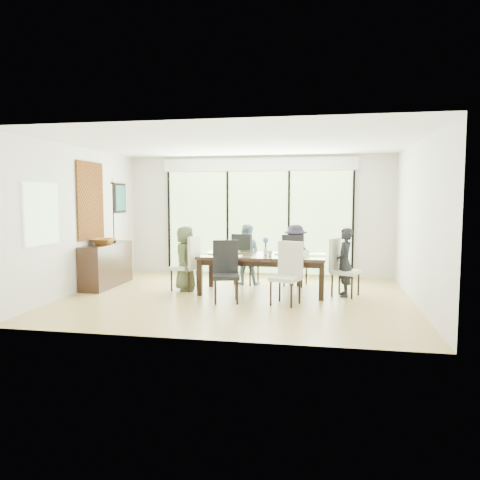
% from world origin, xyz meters
% --- Properties ---
extents(floor, '(6.00, 5.00, 0.01)m').
position_xyz_m(floor, '(0.00, 0.00, -0.01)').
color(floor, olive).
rests_on(floor, ground).
extents(ceiling, '(6.00, 5.00, 0.01)m').
position_xyz_m(ceiling, '(0.00, 0.00, 2.71)').
color(ceiling, white).
rests_on(ceiling, wall_back).
extents(wall_back, '(6.00, 0.02, 2.70)m').
position_xyz_m(wall_back, '(0.00, 2.51, 1.35)').
color(wall_back, silver).
rests_on(wall_back, floor).
extents(wall_front, '(6.00, 0.02, 2.70)m').
position_xyz_m(wall_front, '(0.00, -2.51, 1.35)').
color(wall_front, silver).
rests_on(wall_front, floor).
extents(wall_left, '(0.02, 5.00, 2.70)m').
position_xyz_m(wall_left, '(-3.01, 0.00, 1.35)').
color(wall_left, silver).
rests_on(wall_left, floor).
extents(wall_right, '(0.02, 5.00, 2.70)m').
position_xyz_m(wall_right, '(3.01, 0.00, 1.35)').
color(wall_right, silver).
rests_on(wall_right, floor).
extents(glass_doors, '(4.20, 0.02, 2.30)m').
position_xyz_m(glass_doors, '(0.00, 2.47, 1.20)').
color(glass_doors, '#598C3F').
rests_on(glass_doors, wall_back).
extents(blinds_header, '(4.40, 0.06, 0.28)m').
position_xyz_m(blinds_header, '(0.00, 2.46, 2.50)').
color(blinds_header, white).
rests_on(blinds_header, wall_back).
extents(mullion_a, '(0.05, 0.04, 2.30)m').
position_xyz_m(mullion_a, '(-2.10, 2.46, 1.20)').
color(mullion_a, black).
rests_on(mullion_a, wall_back).
extents(mullion_b, '(0.05, 0.04, 2.30)m').
position_xyz_m(mullion_b, '(-0.70, 2.46, 1.20)').
color(mullion_b, black).
rests_on(mullion_b, wall_back).
extents(mullion_c, '(0.05, 0.04, 2.30)m').
position_xyz_m(mullion_c, '(0.70, 2.46, 1.20)').
color(mullion_c, black).
rests_on(mullion_c, wall_back).
extents(mullion_d, '(0.05, 0.04, 2.30)m').
position_xyz_m(mullion_d, '(2.10, 2.46, 1.20)').
color(mullion_d, black).
rests_on(mullion_d, wall_back).
extents(side_window, '(0.02, 0.90, 1.00)m').
position_xyz_m(side_window, '(-2.97, -1.20, 1.50)').
color(side_window, '#8CAD7F').
rests_on(side_window, wall_left).
extents(deck, '(6.00, 1.80, 0.10)m').
position_xyz_m(deck, '(0.00, 3.40, -0.05)').
color(deck, brown).
rests_on(deck, ground).
extents(rail_top, '(6.00, 0.08, 0.06)m').
position_xyz_m(rail_top, '(0.00, 4.20, 0.55)').
color(rail_top, '#4E3021').
rests_on(rail_top, deck).
extents(foliage_left, '(3.20, 3.20, 3.20)m').
position_xyz_m(foliage_left, '(-1.80, 5.20, 1.44)').
color(foliage_left, '#14380F').
rests_on(foliage_left, ground).
extents(foliage_mid, '(4.00, 4.00, 4.00)m').
position_xyz_m(foliage_mid, '(0.40, 5.80, 1.80)').
color(foliage_mid, '#14380F').
rests_on(foliage_mid, ground).
extents(foliage_right, '(2.80, 2.80, 2.80)m').
position_xyz_m(foliage_right, '(2.20, 5.00, 1.26)').
color(foliage_right, '#14380F').
rests_on(foliage_right, ground).
extents(foliage_far, '(3.60, 3.60, 3.60)m').
position_xyz_m(foliage_far, '(-0.60, 6.50, 1.62)').
color(foliage_far, '#14380F').
rests_on(foliage_far, ground).
extents(table_top, '(2.28, 1.05, 0.06)m').
position_xyz_m(table_top, '(0.38, 0.47, 0.68)').
color(table_top, black).
rests_on(table_top, floor).
extents(table_apron, '(2.09, 0.86, 0.10)m').
position_xyz_m(table_apron, '(0.38, 0.47, 0.60)').
color(table_apron, black).
rests_on(table_apron, floor).
extents(table_leg_fl, '(0.09, 0.09, 0.66)m').
position_xyz_m(table_leg_fl, '(-0.70, 0.04, 0.33)').
color(table_leg_fl, black).
rests_on(table_leg_fl, floor).
extents(table_leg_fr, '(0.09, 0.09, 0.66)m').
position_xyz_m(table_leg_fr, '(1.46, 0.04, 0.33)').
color(table_leg_fr, black).
rests_on(table_leg_fr, floor).
extents(table_leg_bl, '(0.09, 0.09, 0.66)m').
position_xyz_m(table_leg_bl, '(-0.70, 0.90, 0.33)').
color(table_leg_bl, black).
rests_on(table_leg_bl, floor).
extents(table_leg_br, '(0.09, 0.09, 0.66)m').
position_xyz_m(table_leg_br, '(1.46, 0.90, 0.33)').
color(table_leg_br, black).
rests_on(table_leg_br, floor).
extents(chair_left_end, '(0.50, 0.50, 1.05)m').
position_xyz_m(chair_left_end, '(-1.12, 0.47, 0.52)').
color(chair_left_end, silver).
rests_on(chair_left_end, floor).
extents(chair_right_end, '(0.57, 0.57, 1.05)m').
position_xyz_m(chair_right_end, '(1.88, 0.47, 0.52)').
color(chair_right_end, silver).
rests_on(chair_right_end, floor).
extents(chair_far_left, '(0.55, 0.55, 1.05)m').
position_xyz_m(chair_far_left, '(-0.07, 1.32, 0.52)').
color(chair_far_left, black).
rests_on(chair_far_left, floor).
extents(chair_far_right, '(0.52, 0.52, 1.05)m').
position_xyz_m(chair_far_right, '(0.93, 1.32, 0.52)').
color(chair_far_right, black).
rests_on(chair_far_right, floor).
extents(chair_near_left, '(0.53, 0.53, 1.05)m').
position_xyz_m(chair_near_left, '(-0.12, -0.40, 0.52)').
color(chair_near_left, black).
rests_on(chair_near_left, floor).
extents(chair_near_right, '(0.55, 0.55, 1.05)m').
position_xyz_m(chair_near_right, '(0.88, -0.40, 0.52)').
color(chair_near_right, beige).
rests_on(chair_near_right, floor).
extents(person_left_end, '(0.43, 0.61, 1.23)m').
position_xyz_m(person_left_end, '(-1.10, 0.47, 0.61)').
color(person_left_end, '#444D33').
rests_on(person_left_end, floor).
extents(person_right_end, '(0.43, 0.61, 1.23)m').
position_xyz_m(person_right_end, '(1.86, 0.47, 0.61)').
color(person_right_end, black).
rests_on(person_right_end, floor).
extents(person_far_left, '(0.59, 0.38, 1.23)m').
position_xyz_m(person_far_left, '(-0.07, 1.30, 0.61)').
color(person_far_left, '#7899AD').
rests_on(person_far_left, floor).
extents(person_far_right, '(0.58, 0.37, 1.23)m').
position_xyz_m(person_far_right, '(0.93, 1.30, 0.61)').
color(person_far_right, black).
rests_on(person_far_right, floor).
extents(placemat_left, '(0.42, 0.30, 0.01)m').
position_xyz_m(placemat_left, '(-0.57, 0.47, 0.72)').
color(placemat_left, '#8DAC3D').
rests_on(placemat_left, table_top).
extents(placemat_right, '(0.42, 0.30, 0.01)m').
position_xyz_m(placemat_right, '(1.33, 0.47, 0.72)').
color(placemat_right, '#8FB440').
rests_on(placemat_right, table_top).
extents(placemat_far_l, '(0.42, 0.30, 0.01)m').
position_xyz_m(placemat_far_l, '(-0.07, 0.87, 0.72)').
color(placemat_far_l, olive).
rests_on(placemat_far_l, table_top).
extents(placemat_far_r, '(0.42, 0.30, 0.01)m').
position_xyz_m(placemat_far_r, '(0.93, 0.87, 0.72)').
color(placemat_far_r, '#98C144').
rests_on(placemat_far_r, table_top).
extents(placemat_paper, '(0.42, 0.30, 0.01)m').
position_xyz_m(placemat_paper, '(-0.17, 0.17, 0.72)').
color(placemat_paper, white).
rests_on(placemat_paper, table_top).
extents(tablet_far_l, '(0.25, 0.17, 0.01)m').
position_xyz_m(tablet_far_l, '(0.03, 0.82, 0.72)').
color(tablet_far_l, black).
rests_on(tablet_far_l, table_top).
extents(tablet_far_r, '(0.23, 0.16, 0.01)m').
position_xyz_m(tablet_far_r, '(0.88, 0.82, 0.72)').
color(tablet_far_r, black).
rests_on(tablet_far_r, table_top).
extents(papers, '(0.29, 0.21, 0.00)m').
position_xyz_m(papers, '(1.08, 0.42, 0.72)').
color(papers, white).
rests_on(papers, table_top).
extents(platter_base, '(0.25, 0.25, 0.02)m').
position_xyz_m(platter_base, '(-0.17, 0.17, 0.73)').
color(platter_base, white).
rests_on(platter_base, table_top).
extents(platter_snacks, '(0.19, 0.19, 0.01)m').
position_xyz_m(platter_snacks, '(-0.17, 0.17, 0.75)').
color(platter_snacks, '#C35617').
rests_on(platter_snacks, table_top).
extents(vase, '(0.08, 0.08, 0.11)m').
position_xyz_m(vase, '(0.43, 0.52, 0.77)').
color(vase, silver).
rests_on(vase, table_top).
extents(hyacinth_stems, '(0.04, 0.04, 0.15)m').
position_xyz_m(hyacinth_stems, '(0.43, 0.52, 0.88)').
color(hyacinth_stems, '#337226').
rests_on(hyacinth_stems, table_top).
extents(hyacinth_blooms, '(0.10, 0.10, 0.10)m').
position_xyz_m(hyacinth_blooms, '(0.43, 0.52, 0.98)').
color(hyacinth_blooms, '#5D4FC6').
rests_on(hyacinth_blooms, table_top).
extents(laptop, '(0.35, 0.27, 0.02)m').
position_xyz_m(laptop, '(-0.47, 0.37, 0.73)').
color(laptop, silver).
rests_on(laptop, table_top).
extents(cup_a, '(0.16, 0.16, 0.09)m').
position_xyz_m(cup_a, '(-0.32, 0.62, 0.76)').
color(cup_a, white).
rests_on(cup_a, table_top).
extents(cup_b, '(0.12, 0.12, 0.09)m').
position_xyz_m(cup_b, '(0.53, 0.37, 0.76)').
color(cup_b, white).
rests_on(cup_b, table_top).
extents(cup_c, '(0.15, 0.15, 0.09)m').
position_xyz_m(cup_c, '(1.18, 0.57, 0.76)').
color(cup_c, white).
rests_on(cup_c, table_top).
extents(book, '(0.24, 0.26, 0.02)m').
position_xyz_m(book, '(0.63, 0.52, 0.72)').
color(book, white).
rests_on(book, table_top).
extents(sideboard, '(0.43, 1.51, 0.85)m').
position_xyz_m(sideboard, '(-2.76, 0.57, 0.43)').
color(sideboard, black).
rests_on(sideboard, floor).
extents(bowl, '(0.45, 0.45, 0.11)m').
position_xyz_m(bowl, '(-2.76, 0.47, 0.91)').
color(bowl, brown).
rests_on(bowl, sideboard).
extents(candlestick_base, '(0.09, 0.09, 0.04)m').
position_xyz_m(candlestick_base, '(-2.76, 0.92, 0.87)').
color(candlestick_base, black).
rests_on(candlestick_base, sideboard).
extents(candlestick_shaft, '(0.02, 0.02, 1.18)m').
position_xyz_m(candlestick_shaft, '(-2.76, 0.92, 1.47)').
color(candlestick_shaft, black).
rests_on(candlestick_shaft, sideboard).
extents(candlestick_pan, '(0.09, 0.09, 0.03)m').
position_xyz_m(candlestick_pan, '(-2.76, 0.92, 2.05)').
color(candlestick_pan, black).
rests_on(candlestick_pan, sideboard).
extents(candle, '(0.03, 0.03, 0.09)m').
position_xyz_m(candle, '(-2.76, 0.92, 2.11)').
color(candle, silver).
rests_on(candle, sideboard).
extents(tapestry, '(0.02, 1.00, 1.50)m').
position_xyz_m(tapestry, '(-2.97, 0.40, 1.70)').
color(tapestry, brown).
rests_on(tapestry, wall_left).
extents(art_frame, '(0.03, 0.55, 0.65)m').
position_xyz_m(art_frame, '(-2.97, 1.70, 1.75)').
color(art_frame, black).
rests_on(art_frame, wall_left).
extents(art_canvas, '(0.01, 0.45, 0.55)m').
position_xyz_m(art_canvas, '(-2.95, 1.70, 1.75)').
color(art_canvas, '#184F4F').
rests_on(art_canvas, wall_left).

